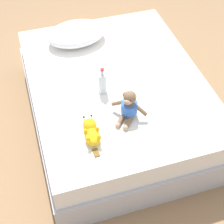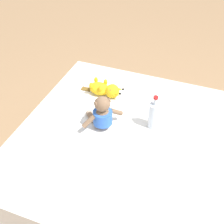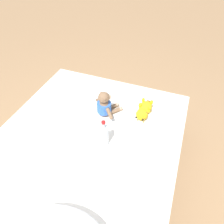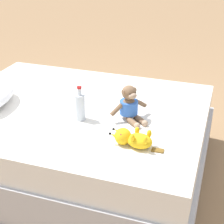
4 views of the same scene
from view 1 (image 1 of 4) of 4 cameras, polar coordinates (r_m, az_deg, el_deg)
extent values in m
plane|color=#93704C|center=(3.24, 0.66, -1.00)|extent=(16.00, 16.00, 0.00)
cube|color=#B2B2B7|center=(3.13, 0.68, 0.77)|extent=(1.46, 1.88, 0.29)
cube|color=white|center=(2.96, 0.72, 4.05)|extent=(1.41, 1.82, 0.20)
ellipsoid|color=white|center=(3.27, -5.94, 12.75)|extent=(0.58, 0.43, 0.16)
ellipsoid|color=brown|center=(2.55, 2.87, 0.70)|extent=(0.15, 0.15, 0.15)
cylinder|color=blue|center=(2.55, 2.87, 0.78)|extent=(0.17, 0.17, 0.09)
sphere|color=brown|center=(2.47, 2.96, 2.46)|extent=(0.10, 0.10, 0.10)
ellipsoid|color=tan|center=(2.45, 2.61, 1.72)|extent=(0.08, 0.08, 0.04)
sphere|color=black|center=(2.44, 3.03, 1.89)|extent=(0.01, 0.01, 0.01)
sphere|color=black|center=(2.45, 2.25, 2.14)|extent=(0.01, 0.01, 0.01)
cylinder|color=brown|center=(2.45, 3.97, 2.35)|extent=(0.03, 0.03, 0.03)
cylinder|color=brown|center=(2.48, 1.99, 2.95)|extent=(0.03, 0.03, 0.03)
cylinder|color=brown|center=(2.53, 4.90, 0.22)|extent=(0.09, 0.08, 0.08)
cylinder|color=brown|center=(2.57, 0.89, 1.48)|extent=(0.09, 0.08, 0.08)
cylinder|color=brown|center=(2.53, 2.66, -1.82)|extent=(0.09, 0.10, 0.04)
cylinder|color=brown|center=(2.54, 1.41, -1.41)|extent=(0.09, 0.10, 0.04)
sphere|color=tan|center=(2.50, 2.24, -2.62)|extent=(0.04, 0.04, 0.04)
sphere|color=tan|center=(2.51, 0.97, -2.20)|extent=(0.04, 0.04, 0.04)
ellipsoid|color=yellow|center=(2.42, -3.23, -4.13)|extent=(0.12, 0.16, 0.08)
sphere|color=yellow|center=(2.48, -3.71, -2.20)|extent=(0.10, 0.10, 0.10)
cone|color=yellow|center=(2.49, -4.55, -1.44)|extent=(0.03, 0.06, 0.05)
sphere|color=black|center=(2.51, -4.68, -0.85)|extent=(0.02, 0.02, 0.02)
cone|color=yellow|center=(2.50, -3.29, -1.21)|extent=(0.03, 0.06, 0.05)
sphere|color=black|center=(2.51, -3.42, -0.63)|extent=(0.02, 0.02, 0.02)
sphere|color=red|center=(2.45, -4.43, -1.91)|extent=(0.02, 0.02, 0.02)
sphere|color=red|center=(2.46, -3.06, -1.66)|extent=(0.02, 0.02, 0.02)
ellipsoid|color=yellow|center=(2.40, -4.39, -3.21)|extent=(0.03, 0.03, 0.05)
ellipsoid|color=yellow|center=(2.41, -2.43, -2.85)|extent=(0.03, 0.03, 0.05)
ellipsoid|color=yellow|center=(2.36, -3.96, -4.56)|extent=(0.03, 0.03, 0.05)
ellipsoid|color=yellow|center=(2.36, -2.15, -4.23)|extent=(0.03, 0.03, 0.05)
cube|color=brown|center=(2.38, -2.66, -6.72)|extent=(0.04, 0.07, 0.01)
cylinder|color=silver|center=(2.72, -1.57, 4.74)|extent=(0.07, 0.07, 0.18)
cylinder|color=silver|center=(2.64, -1.62, 6.51)|extent=(0.02, 0.02, 0.05)
cylinder|color=red|center=(2.62, -1.63, 7.00)|extent=(0.03, 0.03, 0.01)
camera|label=2|loc=(3.05, 29.63, 32.29)|focal=51.01mm
camera|label=3|loc=(2.90, -17.04, 32.59)|focal=33.11mm
camera|label=4|loc=(1.93, -58.02, -2.64)|focal=56.52mm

